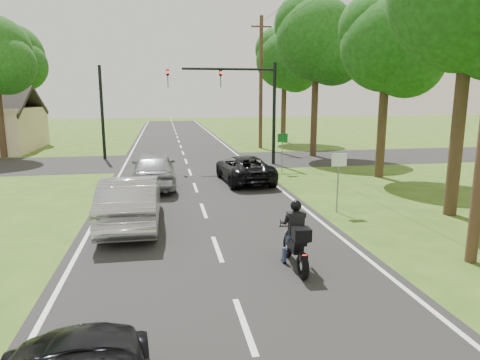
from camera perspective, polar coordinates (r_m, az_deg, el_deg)
name	(u,v)px	position (r m, az deg, el deg)	size (l,w,h in m)	color
ground	(217,249)	(11.84, -3.05, -9.19)	(140.00, 140.00, 0.00)	#2F5116
road	(192,179)	(21.46, -6.37, 0.10)	(8.00, 100.00, 0.01)	black
cross_road	(186,161)	(27.36, -7.22, 2.49)	(60.00, 7.00, 0.01)	black
motorcycle_rider	(296,242)	(10.47, 7.49, -8.16)	(0.56, 1.98, 1.70)	black
dark_suv	(244,168)	(20.62, 0.56, 1.55)	(2.14, 4.64, 1.29)	black
silver_sedan	(131,201)	(14.03, -14.31, -2.76)	(1.71, 4.91, 1.62)	#A3A3A8
silver_suv	(154,169)	(19.74, -11.45, 1.40)	(1.94, 4.81, 1.64)	#9C9FA4
traffic_signal	(243,95)	(25.44, 0.47, 11.27)	(6.38, 0.44, 6.00)	black
signal_pole_far	(102,113)	(29.29, -17.90, 8.51)	(0.20, 0.20, 6.00)	black
utility_pole_far	(261,83)	(33.88, 2.80, 12.85)	(1.60, 0.28, 10.00)	#503524
sign_white	(339,168)	(15.45, 13.03, 1.52)	(0.55, 0.07, 2.12)	slate
sign_green	(282,143)	(23.00, 5.69, 4.87)	(0.55, 0.07, 2.12)	slate
tree_row_c	(394,51)	(22.80, 19.81, 15.91)	(4.80, 4.65, 8.76)	#332316
tree_row_d	(322,44)	(29.85, 10.92, 17.41)	(5.76, 5.58, 10.45)	#332316
tree_row_e	(288,63)	(38.44, 6.47, 15.22)	(5.28, 5.12, 9.61)	#332316
tree_left_far	(15,59)	(42.71, -27.82, 14.03)	(5.76, 5.58, 10.14)	#332316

